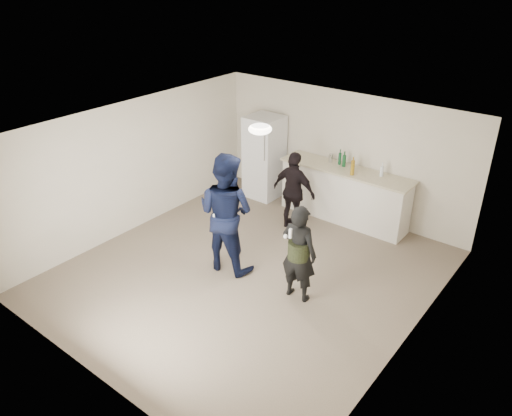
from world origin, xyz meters
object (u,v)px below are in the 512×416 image
Objects in this scene: spectator at (294,191)px; fridge at (264,157)px; shaker at (331,158)px; counter at (344,196)px; man at (226,213)px; woman at (299,253)px.

fridge is at bearing -31.73° from spectator.
shaker is 0.11× the size of spectator.
counter is 1.67× the size of spectator.
man is 1.30× the size of woman.
spectator is at bearing -31.87° from fridge.
shaker is at bearing -71.95° from woman.
counter is at bearing -111.77° from man.
shaker is at bearing 162.20° from counter.
man is 1.45m from woman.
woman is at bearing 173.77° from man.
man reaches higher than fridge.
fridge is 1.55m from shaker.
shaker is 3.08m from woman.
shaker is at bearing -98.59° from spectator.
fridge is 2.92m from man.
woman is at bearing 126.13° from spectator.
man is (-0.72, -2.72, 0.51)m from counter.
fridge is 0.87× the size of man.
man is at bearing -104.74° from counter.
man is at bearing -95.68° from shaker.
counter is at bearing 2.07° from fridge.
fridge is 1.13× the size of woman.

